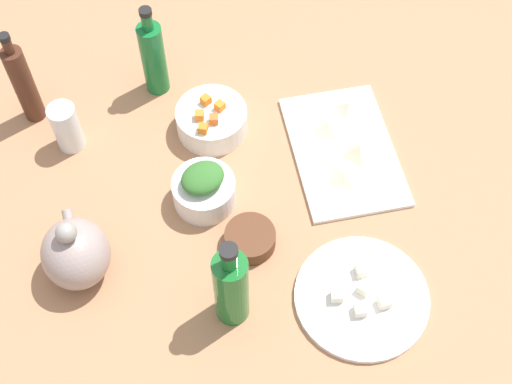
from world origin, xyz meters
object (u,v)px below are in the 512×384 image
bottle_1 (153,57)px  bottle_2 (23,83)px  cutting_board (343,151)px  drinking_glass_0 (66,127)px  plate_tofu (362,297)px  bowl_greens (204,192)px  bottle_0 (231,287)px  bowl_carrots (212,120)px  teapot (76,253)px  bowl_small_side (250,239)px

bottle_1 → bottle_2: bearing=91.3°
cutting_board → drinking_glass_0: size_ratio=2.81×
plate_tofu → cutting_board: bearing=-13.8°
plate_tofu → bowl_greens: bearing=38.4°
bottle_0 → bowl_greens: bearing=-1.6°
plate_tofu → drinking_glass_0: 68.44cm
cutting_board → plate_tofu: plate_tofu is taller
cutting_board → bowl_greens: size_ratio=2.54×
bowl_carrots → bottle_2: bottle_2 is taller
plate_tofu → teapot: 52.90cm
cutting_board → bottle_2: 67.58cm
bottle_1 → bowl_small_side: bearing=-168.2°
plate_tofu → bowl_greens: bowl_greens is taller
plate_tofu → bowl_carrots: bearing=20.4°
bottle_0 → bowl_carrots: bearing=-8.8°
bowl_small_side → drinking_glass_0: drinking_glass_0 is taller
bowl_small_side → bottle_0: bottle_0 is taller
teapot → bowl_greens: bearing=-71.3°
bowl_greens → bowl_carrots: (16.98, -5.70, -0.12)cm
cutting_board → bowl_carrots: (13.41, 24.98, 2.45)cm
cutting_board → bottle_1: 44.92cm
cutting_board → drinking_glass_0: (17.65, 54.42, 5.15)cm
teapot → bottle_0: bottle_0 is taller
bowl_carrots → bottle_0: 42.56cm
bottle_2 → bowl_small_side: bearing=-139.9°
plate_tofu → bowl_small_side: (16.70, 16.67, 1.28)cm
plate_tofu → bottle_2: bearing=41.5°
bottle_1 → drinking_glass_0: bottle_1 is taller
bowl_small_side → teapot: bearing=84.1°
bottle_1 → cutting_board: bearing=-129.9°
bowl_greens → bowl_small_side: bowl_greens is taller
bowl_carrots → bottle_0: bearing=171.2°
cutting_board → teapot: teapot is taller
bowl_carrots → bowl_small_side: size_ratio=1.52×
bowl_carrots → bottle_2: size_ratio=0.63×
bowl_greens → bowl_small_side: size_ratio=1.27×
bowl_small_side → teapot: size_ratio=0.61×
bowl_carrots → bowl_small_side: (-29.04, -0.38, -1.08)cm
cutting_board → teapot: bearing=102.3°
bowl_carrots → bottle_2: 39.31cm
bottle_0 → drinking_glass_0: bottle_0 is taller
bowl_greens → bottle_1: (31.78, 3.08, 6.48)cm
bowl_carrots → drinking_glass_0: size_ratio=1.33×
teapot → bottle_0: (-15.74, -25.16, 3.41)cm
plate_tofu → drinking_glass_0: bearing=42.9°
plate_tofu → bowl_small_side: bearing=45.0°
bowl_greens → cutting_board: bearing=-83.4°
bottle_1 → bowl_carrots: bearing=-149.3°
bottle_0 → bottle_2: (55.64, 29.55, 0.27)cm
bowl_greens → bottle_1: size_ratio=0.55×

